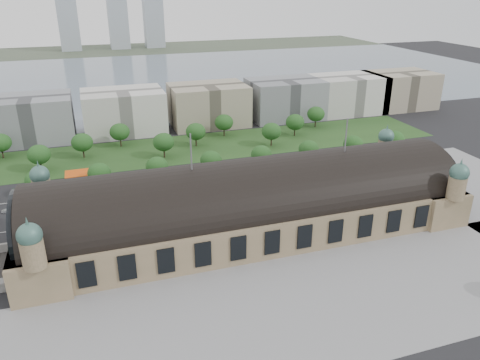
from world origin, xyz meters
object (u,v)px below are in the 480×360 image
object	(u,v)px
parked_car_2	(33,232)
traffic_car_6	(396,170)
traffic_car_5	(288,174)
parked_car_0	(93,224)
traffic_car_3	(113,195)
traffic_car_2	(69,217)
parked_car_4	(158,214)
parked_car_5	(113,218)
parked_car_3	(139,212)
parked_car_6	(157,210)
bus_mid	(275,185)
traffic_car_4	(209,194)
parked_car_1	(33,232)
bus_west	(223,193)
petrol_station	(85,174)
traffic_car_1	(7,211)
bus_east	(285,188)

from	to	relation	value
parked_car_2	traffic_car_6	bearing A→B (deg)	56.55
traffic_car_5	parked_car_2	bearing A→B (deg)	97.94
parked_car_0	traffic_car_6	bearing A→B (deg)	59.33
traffic_car_3	parked_car_0	xyz separation A→B (m)	(-8.85, -22.28, -0.04)
traffic_car_2	parked_car_4	xyz separation A→B (m)	(31.57, -7.82, -0.10)
traffic_car_3	parked_car_5	bearing A→B (deg)	168.92
parked_car_3	parked_car_6	distance (m)	6.75
parked_car_4	parked_car_0	bearing A→B (deg)	-120.64
bus_mid	traffic_car_4	bearing A→B (deg)	89.68
traffic_car_2	parked_car_1	bearing A→B (deg)	-60.56
parked_car_2	bus_west	distance (m)	71.73
petrol_station	bus_mid	xyz separation A→B (m)	(75.41, -34.92, -1.24)
petrol_station	traffic_car_1	distance (m)	37.48
traffic_car_2	traffic_car_4	xyz separation A→B (m)	(54.00, 3.41, -0.06)
parked_car_5	bus_east	bearing A→B (deg)	55.61
traffic_car_3	bus_east	xyz separation A→B (m)	(68.43, -16.28, 0.77)
parked_car_5	bus_west	distance (m)	44.79
petrol_station	traffic_car_2	bearing A→B (deg)	-100.52
parked_car_1	traffic_car_6	bearing A→B (deg)	68.07
bus_mid	parked_car_1	bearing A→B (deg)	99.16
traffic_car_3	traffic_car_4	xyz separation A→B (m)	(37.02, -11.05, 0.03)
parked_car_4	bus_mid	world-z (taller)	bus_mid
parked_car_0	parked_car_3	distance (m)	17.38
traffic_car_4	bus_east	bearing A→B (deg)	85.93
parked_car_5	bus_west	world-z (taller)	bus_west
parked_car_4	traffic_car_1	bearing A→B (deg)	-141.76
parked_car_4	bus_west	xyz separation A→B (m)	(27.98, 8.78, 0.75)
bus_mid	bus_east	distance (m)	4.67
traffic_car_4	bus_west	bearing A→B (deg)	71.58
traffic_car_6	bus_west	size ratio (longest dim) A/B	0.47
parked_car_6	bus_east	world-z (taller)	bus_east
traffic_car_2	parked_car_5	distance (m)	16.23
traffic_car_1	bus_east	size ratio (longest dim) A/B	0.36
traffic_car_2	traffic_car_3	distance (m)	22.31
petrol_station	parked_car_0	size ratio (longest dim) A/B	3.32
petrol_station	traffic_car_6	world-z (taller)	petrol_station
parked_car_5	bus_mid	xyz separation A→B (m)	(66.94, 7.12, 0.90)
parked_car_4	parked_car_5	distance (m)	16.48
parked_car_0	parked_car_5	size ratio (longest dim) A/B	0.72
traffic_car_4	parked_car_4	size ratio (longest dim) A/B	1.02
traffic_car_6	traffic_car_4	bearing A→B (deg)	-84.73
traffic_car_6	parked_car_5	xyz separation A→B (m)	(-127.36, -7.46, 0.13)
traffic_car_2	parked_car_3	world-z (taller)	traffic_car_2
parked_car_5	traffic_car_6	bearing A→B (deg)	55.90
parked_car_4	bus_mid	xyz separation A→B (m)	(50.62, 9.37, 0.98)
parked_car_4	bus_mid	size ratio (longest dim) A/B	0.36
petrol_station	traffic_car_1	xyz separation A→B (m)	(-29.15, -23.44, -2.31)
parked_car_0	parked_car_3	xyz separation A→B (m)	(16.98, 3.73, 0.03)
parked_car_0	bus_west	size ratio (longest dim) A/B	0.40
petrol_station	bus_east	size ratio (longest dim) A/B	1.30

